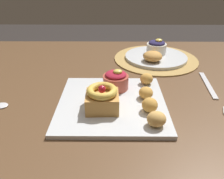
% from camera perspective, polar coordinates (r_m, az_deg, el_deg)
% --- Properties ---
extents(dining_table, '(1.56, 0.94, 0.73)m').
position_cam_1_polar(dining_table, '(0.84, 2.18, -3.26)').
color(dining_table, brown).
rests_on(dining_table, ground_plane).
extents(woven_placemat, '(0.35, 0.35, 0.00)m').
position_cam_1_polar(woven_placemat, '(1.01, 10.76, 7.47)').
color(woven_placemat, '#AD894C').
rests_on(woven_placemat, dining_table).
extents(front_plate, '(0.31, 0.31, 0.01)m').
position_cam_1_polar(front_plate, '(0.67, -0.01, -3.39)').
color(front_plate, silver).
rests_on(front_plate, dining_table).
extents(cake_slice, '(0.09, 0.08, 0.07)m').
position_cam_1_polar(cake_slice, '(0.61, -2.45, -2.20)').
color(cake_slice, '#C68E47').
rests_on(cake_slice, front_plate).
extents(berry_ramekin, '(0.08, 0.08, 0.07)m').
position_cam_1_polar(berry_ramekin, '(0.72, 0.94, 2.36)').
color(berry_ramekin, '#B24C3D').
rests_on(berry_ramekin, front_plate).
extents(fritter_front, '(0.04, 0.04, 0.03)m').
position_cam_1_polar(fritter_front, '(0.68, 8.39, -0.81)').
color(fritter_front, gold).
rests_on(fritter_front, front_plate).
extents(fritter_middle, '(0.04, 0.04, 0.04)m').
position_cam_1_polar(fritter_middle, '(0.76, 8.53, 2.64)').
color(fritter_middle, gold).
rests_on(fritter_middle, front_plate).
extents(fritter_back, '(0.04, 0.04, 0.04)m').
position_cam_1_polar(fritter_back, '(0.62, 9.34, -3.79)').
color(fritter_back, gold).
rests_on(fritter_back, front_plate).
extents(fritter_extra, '(0.05, 0.04, 0.04)m').
position_cam_1_polar(fritter_extra, '(0.57, 10.97, -7.19)').
color(fritter_extra, tan).
rests_on(fritter_extra, front_plate).
extents(back_plate, '(0.26, 0.26, 0.01)m').
position_cam_1_polar(back_plate, '(1.01, 10.80, 7.92)').
color(back_plate, silver).
rests_on(back_plate, woven_placemat).
extents(back_ramekin, '(0.08, 0.08, 0.07)m').
position_cam_1_polar(back_ramekin, '(1.02, 10.97, 10.28)').
color(back_ramekin, silver).
rests_on(back_ramekin, back_plate).
extents(back_pastry, '(0.08, 0.08, 0.04)m').
position_cam_1_polar(back_pastry, '(0.94, 10.05, 8.12)').
color(back_pastry, '#C68E47').
rests_on(back_pastry, back_plate).
extents(knife, '(0.03, 0.19, 0.00)m').
position_cam_1_polar(knife, '(0.84, 22.64, 1.10)').
color(knife, silver).
rests_on(knife, dining_table).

